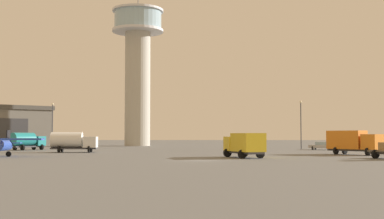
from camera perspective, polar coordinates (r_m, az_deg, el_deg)
ground_plane at (r=52.59m, az=0.82°, el=-5.77°), size 400.00×400.00×0.00m
control_tower at (r=122.25m, az=-6.18°, el=5.57°), size 12.34×12.34×36.92m
truck_fuel_tanker_white at (r=77.52m, az=-13.36°, el=-3.54°), size 6.95×3.72×3.04m
truck_box_yellow at (r=58.16m, az=5.98°, el=-3.90°), size 4.68×6.97×2.83m
truck_box_orange at (r=70.01m, az=17.83°, el=-3.46°), size 6.55×6.87×3.21m
truck_fuel_tanker_teal at (r=91.49m, az=-18.25°, el=-3.36°), size 5.25×6.26×3.02m
car_silver at (r=91.66m, az=14.61°, el=-3.99°), size 4.78×3.72×1.37m
light_post_west at (r=110.73m, az=-15.58°, el=-1.27°), size 0.44×0.44×9.43m
light_post_east at (r=95.29m, az=12.26°, el=-1.22°), size 0.44×0.44×8.96m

